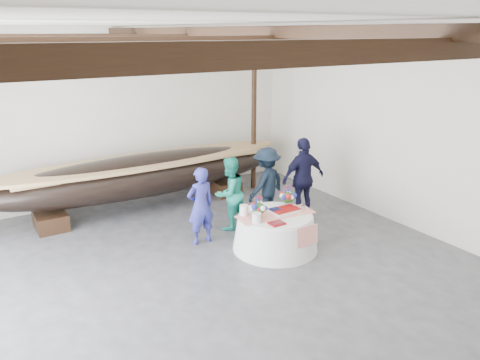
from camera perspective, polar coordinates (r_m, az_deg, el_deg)
floor at (r=8.36m, az=-0.44°, el=-13.97°), size 10.00×12.00×0.01m
wall_back at (r=12.80m, az=-14.76°, el=7.53°), size 10.00×0.02×4.50m
wall_right at (r=10.83m, az=22.81°, el=4.93°), size 0.02×12.00×4.50m
ceiling at (r=7.11m, az=-0.52°, el=18.59°), size 10.00×12.00×0.01m
pavilion_structure at (r=7.83m, az=-3.74°, el=14.84°), size 9.80×11.76×4.50m
longboat_display at (r=12.02m, az=-11.60°, el=0.62°), size 7.75×1.55×1.45m
banquet_table at (r=9.87m, az=4.33°, el=-6.29°), size 1.79×1.79×0.77m
tabletop_items at (r=9.74m, az=4.01°, el=-3.23°), size 1.70×0.95×0.40m
guest_woman_blue at (r=9.98m, az=-4.83°, el=-3.14°), size 0.63×0.42×1.69m
guest_woman_teal at (r=10.68m, az=-1.28°, el=-1.64°), size 0.96×0.82×1.70m
guest_man_left at (r=11.24m, az=3.24°, el=-0.45°), size 1.29×0.96×1.78m
guest_man_right at (r=11.40m, az=7.71°, el=0.24°), size 1.19×0.54×1.99m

